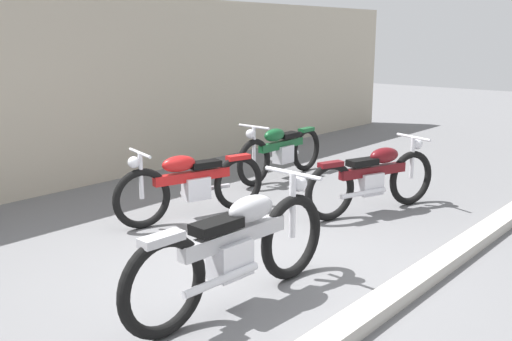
% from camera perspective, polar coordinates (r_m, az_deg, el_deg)
% --- Properties ---
extents(ground_plane, '(40.00, 40.00, 0.00)m').
position_cam_1_polar(ground_plane, '(5.59, -0.60, -9.62)').
color(ground_plane, slate).
extents(building_wall, '(18.00, 0.30, 2.76)m').
position_cam_1_polar(building_wall, '(8.42, -21.72, 6.91)').
color(building_wall, '#B2A893').
rests_on(building_wall, ground_plane).
extents(curb_strip, '(18.00, 0.24, 0.12)m').
position_cam_1_polar(curb_strip, '(4.84, 12.06, -12.93)').
color(curb_strip, '#B7B2A8').
rests_on(curb_strip, ground_plane).
extents(motorcycle_red, '(1.96, 0.74, 0.90)m').
position_cam_1_polar(motorcycle_red, '(6.95, -6.41, -1.32)').
color(motorcycle_red, black).
rests_on(motorcycle_red, ground_plane).
extents(motorcycle_maroon, '(1.96, 0.85, 0.91)m').
position_cam_1_polar(motorcycle_maroon, '(7.32, 11.54, -0.72)').
color(motorcycle_maroon, black).
rests_on(motorcycle_maroon, ground_plane).
extents(motorcycle_silver, '(2.24, 0.63, 1.00)m').
position_cam_1_polar(motorcycle_silver, '(4.73, -1.94, -7.66)').
color(motorcycle_silver, black).
rests_on(motorcycle_silver, ground_plane).
extents(motorcycle_green, '(2.01, 0.56, 0.90)m').
position_cam_1_polar(motorcycle_green, '(8.90, 2.44, 1.96)').
color(motorcycle_green, black).
rests_on(motorcycle_green, ground_plane).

